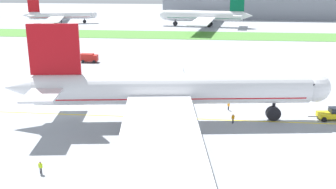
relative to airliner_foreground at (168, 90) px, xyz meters
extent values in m
plane|color=#9399A0|center=(2.61, -1.07, -5.88)|extent=(600.00, 600.00, 0.00)
cube|color=yellow|center=(2.61, 1.68, -5.88)|extent=(280.00, 0.36, 0.01)
cube|color=#4C8438|center=(2.61, 105.72, -5.83)|extent=(320.00, 24.00, 0.10)
cylinder|color=white|center=(0.87, 0.12, 0.16)|extent=(47.71, 11.59, 5.37)
cube|color=#B20C14|center=(0.87, 0.12, -0.78)|extent=(45.77, 10.92, 0.64)
sphere|color=white|center=(25.83, 3.45, 0.16)|extent=(5.10, 5.10, 5.10)
cone|color=white|center=(-25.02, -3.34, 0.56)|extent=(6.46, 5.31, 4.56)
cube|color=#B20C14|center=(-18.87, -2.52, 7.14)|extent=(8.53, 1.66, 8.59)
cube|color=white|center=(-20.52, 2.68, 0.96)|extent=(6.31, 9.21, 0.38)
cube|color=white|center=(-19.09, -7.97, 0.96)|extent=(6.31, 9.21, 0.38)
cube|color=white|center=(-4.65, 23.61, -0.51)|extent=(15.98, 43.68, 0.43)
cube|color=white|center=(1.70, -24.01, -0.51)|extent=(15.98, 43.68, 0.43)
cylinder|color=#B7BABF|center=(-1.97, 14.28, -2.14)|extent=(5.45, 3.60, 2.95)
cylinder|color=black|center=(0.55, 14.62, -2.14)|extent=(0.85, 3.13, 3.10)
cylinder|color=#B7BABF|center=(1.84, -14.30, -2.14)|extent=(5.45, 3.60, 2.95)
cylinder|color=black|center=(4.37, -13.96, -2.14)|extent=(0.85, 3.13, 3.10)
cylinder|color=black|center=(18.73, 2.50, -3.57)|extent=(0.56, 0.56, 2.08)
cylinder|color=black|center=(18.73, 2.50, -4.61)|extent=(2.68, 1.48, 2.55)
cylinder|color=black|center=(-3.26, 2.41, -3.57)|extent=(0.56, 0.56, 2.08)
cylinder|color=black|center=(-3.26, 2.41, -4.61)|extent=(2.68, 1.48, 2.55)
cylinder|color=black|center=(-2.51, -3.18, -3.57)|extent=(0.56, 0.56, 2.08)
cylinder|color=black|center=(-2.51, -3.18, -4.61)|extent=(2.68, 1.48, 2.55)
cube|color=black|center=(25.04, 3.34, 0.83)|extent=(2.40, 4.24, 0.97)
sphere|color=black|center=(-17.33, 0.34, 0.64)|extent=(0.38, 0.38, 0.38)
sphere|color=black|center=(-14.09, 0.77, 0.64)|extent=(0.38, 0.38, 0.38)
sphere|color=black|center=(-10.84, 1.21, 0.64)|extent=(0.38, 0.38, 0.38)
sphere|color=black|center=(-7.59, 1.64, 0.64)|extent=(0.38, 0.38, 0.38)
sphere|color=black|center=(-4.35, 2.07, 0.64)|extent=(0.38, 0.38, 0.38)
sphere|color=black|center=(-1.10, 2.51, 0.64)|extent=(0.38, 0.38, 0.38)
sphere|color=black|center=(2.15, 2.94, 0.64)|extent=(0.38, 0.38, 0.38)
sphere|color=black|center=(5.40, 3.37, 0.64)|extent=(0.38, 0.38, 0.38)
sphere|color=black|center=(8.64, 3.81, 0.64)|extent=(0.38, 0.38, 0.38)
sphere|color=black|center=(11.89, 4.24, 0.64)|extent=(0.38, 0.38, 0.38)
sphere|color=black|center=(15.14, 4.67, 0.64)|extent=(0.38, 0.38, 0.38)
sphere|color=black|center=(18.38, 5.11, 0.64)|extent=(0.38, 0.38, 0.38)
cube|color=yellow|center=(29.01, 3.87, -4.98)|extent=(4.63, 2.83, 0.90)
cube|color=black|center=(29.66, 3.96, -4.08)|extent=(1.79, 1.92, 0.90)
cylinder|color=black|center=(25.95, 3.46, -5.28)|extent=(1.80, 0.36, 0.12)
cylinder|color=black|center=(27.64, 2.54, -5.43)|extent=(0.94, 0.47, 0.90)
cylinder|color=black|center=(27.34, 4.79, -5.43)|extent=(0.94, 0.47, 0.90)
cylinder|color=black|center=(30.37, 5.20, -5.43)|extent=(0.94, 0.47, 0.90)
cylinder|color=black|center=(-14.60, -20.95, -5.45)|extent=(0.13, 0.13, 0.87)
cylinder|color=#BFE519|center=(-14.75, -20.91, -4.73)|extent=(0.10, 0.10, 0.56)
cylinder|color=black|center=(-14.41, -21.00, -5.45)|extent=(0.13, 0.13, 0.87)
cylinder|color=#BFE519|center=(-14.26, -21.04, -4.73)|extent=(0.10, 0.10, 0.56)
cube|color=#BFE519|center=(-14.51, -20.97, -4.70)|extent=(0.51, 0.36, 0.62)
sphere|color=#8C6647|center=(-14.51, -20.97, -4.26)|extent=(0.24, 0.24, 0.24)
cylinder|color=black|center=(11.09, 7.08, -5.46)|extent=(0.12, 0.12, 0.85)
cylinder|color=orange|center=(11.16, 6.95, -4.77)|extent=(0.10, 0.10, 0.54)
cylinder|color=black|center=(11.00, 7.26, -5.46)|extent=(0.12, 0.12, 0.85)
cylinder|color=orange|center=(10.93, 7.39, -4.77)|extent=(0.10, 0.10, 0.54)
cube|color=orange|center=(11.04, 7.17, -4.74)|extent=(0.42, 0.51, 0.60)
sphere|color=#8C6647|center=(11.04, 7.17, -4.31)|extent=(0.23, 0.23, 0.23)
cylinder|color=black|center=(11.59, 0.13, -5.45)|extent=(0.13, 0.13, 0.87)
cylinder|color=orange|center=(11.72, 0.21, -4.73)|extent=(0.10, 0.10, 0.55)
cylinder|color=black|center=(11.42, 0.02, -5.45)|extent=(0.13, 0.13, 0.87)
cylinder|color=orange|center=(11.29, -0.06, -4.73)|extent=(0.10, 0.10, 0.55)
cube|color=orange|center=(11.50, 0.07, -4.70)|extent=(0.52, 0.46, 0.62)
sphere|color=#8C6647|center=(11.50, 0.07, -4.27)|extent=(0.24, 0.24, 0.24)
cube|color=#B21E19|center=(-29.18, 47.15, -4.37)|extent=(3.93, 2.29, 2.13)
cube|color=#B21E19|center=(-26.72, 47.05, -4.52)|extent=(1.58, 2.11, 1.82)
cube|color=#263347|center=(-26.03, 47.02, -4.16)|extent=(0.15, 1.79, 0.80)
cylinder|color=black|center=(-26.68, 48.12, -5.43)|extent=(0.91, 0.34, 0.90)
cylinder|color=black|center=(-26.77, 45.98, -5.43)|extent=(0.91, 0.34, 0.90)
cylinder|color=black|center=(-30.10, 48.26, -5.43)|extent=(0.91, 0.34, 0.90)
cylinder|color=black|center=(-30.18, 46.13, -5.43)|extent=(0.91, 0.34, 0.90)
cylinder|color=white|center=(-72.77, 142.26, -1.43)|extent=(32.44, 12.11, 3.96)
cube|color=#B20C14|center=(-72.77, 142.26, -2.12)|extent=(31.10, 11.48, 0.47)
sphere|color=white|center=(-56.00, 146.68, -1.43)|extent=(3.76, 3.76, 3.76)
cone|color=white|center=(-90.21, 137.66, -1.14)|extent=(5.06, 4.36, 3.36)
cube|color=#B20C14|center=(-85.97, 138.78, 3.71)|extent=(5.76, 1.87, 6.33)
cube|color=white|center=(-87.61, 142.44, -0.84)|extent=(5.07, 7.03, 0.28)
cube|color=white|center=(-85.59, 134.79, -0.84)|extent=(5.07, 7.03, 0.28)
cube|color=white|center=(-78.57, 157.90, -1.93)|extent=(14.38, 30.11, 0.32)
cube|color=white|center=(-70.11, 125.79, -1.93)|extent=(14.38, 30.11, 0.32)
cylinder|color=#B7BABF|center=(-75.95, 151.79, -3.12)|extent=(4.19, 3.06, 2.18)
cylinder|color=black|center=(-74.14, 152.27, -3.12)|extent=(0.90, 2.29, 2.28)
cylinder|color=#B7BABF|center=(-70.84, 132.40, -3.12)|extent=(4.19, 3.06, 2.18)
cylinder|color=black|center=(-69.02, 132.88, -3.12)|extent=(0.90, 2.29, 2.28)
cylinder|color=black|center=(-60.82, 145.41, -4.18)|extent=(0.41, 0.41, 1.53)
cylinder|color=black|center=(-60.82, 145.41, -4.94)|extent=(2.03, 1.30, 1.88)
cylinder|color=black|center=(-75.81, 143.61, -4.18)|extent=(0.41, 0.41, 1.53)
cylinder|color=black|center=(-75.81, 143.61, -4.94)|extent=(2.03, 1.30, 1.88)
cylinder|color=black|center=(-74.75, 139.59, -4.18)|extent=(0.41, 0.41, 1.53)
cylinder|color=black|center=(-74.75, 139.59, -4.94)|extent=(2.03, 1.30, 1.88)
cylinder|color=white|center=(4.14, 137.39, -0.36)|extent=(39.20, 9.46, 4.91)
cube|color=#055938|center=(4.14, 137.39, -1.22)|extent=(37.61, 8.88, 0.59)
sphere|color=white|center=(-16.51, 139.84, -0.36)|extent=(4.66, 4.66, 4.66)
cone|color=white|center=(25.64, 134.84, 0.01)|extent=(5.85, 4.78, 4.17)
cube|color=#055938|center=(20.36, 135.47, 6.02)|extent=(7.01, 1.31, 7.85)
cube|color=white|center=(20.55, 130.50, 0.38)|extent=(5.17, 8.30, 0.34)
cube|color=white|center=(21.71, 140.25, 0.38)|extent=(5.17, 8.30, 0.34)
cube|color=white|center=(3.72, 117.35, -0.97)|extent=(12.62, 35.77, 0.39)
cube|color=white|center=(8.42, 156.98, -0.97)|extent=(12.62, 35.77, 0.39)
cylinder|color=#B7BABF|center=(3.49, 125.31, -2.46)|extent=(4.95, 3.23, 2.70)
cylinder|color=black|center=(1.17, 125.58, -2.46)|extent=(0.74, 2.86, 2.83)
cylinder|color=#B7BABF|center=(6.33, 149.30, -2.46)|extent=(4.95, 3.23, 2.70)
cylinder|color=black|center=(4.02, 149.57, -2.46)|extent=(0.74, 2.86, 2.83)
cylinder|color=black|center=(-10.54, 139.13, -3.76)|extent=(0.51, 0.51, 1.90)
cylinder|color=black|center=(-10.54, 139.13, -4.72)|extent=(2.44, 1.32, 2.33)
cylinder|color=black|center=(6.92, 134.47, -3.76)|extent=(0.51, 0.51, 1.90)
cylinder|color=black|center=(6.92, 134.47, -4.72)|extent=(2.44, 1.32, 2.33)
cylinder|color=black|center=(7.53, 139.59, -3.76)|extent=(0.51, 0.51, 1.90)
cylinder|color=black|center=(7.53, 139.59, -4.72)|extent=(2.44, 1.32, 2.33)
cube|color=gray|center=(41.90, 181.02, 3.12)|extent=(125.49, 20.00, 18.00)
camera|label=1|loc=(6.83, -65.28, 19.00)|focal=42.01mm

